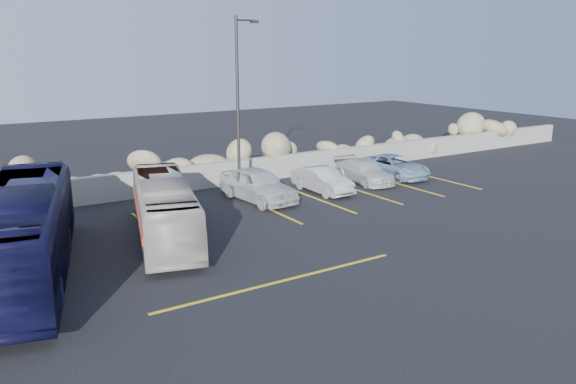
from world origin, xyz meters
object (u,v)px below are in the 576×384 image
tour_coach (23,232)px  vintage_bus (164,209)px  car_d (394,166)px  lamppost (239,103)px  car_c (364,171)px  car_a (258,185)px  car_b (323,180)px

tour_coach → vintage_bus: bearing=28.3°
car_d → tour_coach: bearing=-167.9°
lamppost → tour_coach: (-9.74, -4.91, -2.93)m
vintage_bus → car_c: vintage_bus is taller
lamppost → vintage_bus: lamppost is taller
car_a → tour_coach: bearing=-164.1°
vintage_bus → tour_coach: bearing=-150.6°
car_b → car_c: (3.06, 0.62, -0.03)m
tour_coach → car_b: (13.41, 3.60, -0.78)m
lamppost → car_b: 5.38m
car_c → car_b: bearing=-162.7°
car_c → car_d: bearing=8.1°
lamppost → vintage_bus: 7.02m
car_a → car_b: car_a is taller
tour_coach → car_c: (16.47, 4.22, -0.80)m
vintage_bus → car_d: bearing=28.1°
car_c → car_d: 2.15m
car_a → lamppost: bearing=103.0°
tour_coach → car_d: bearing=27.3°
lamppost → car_d: bearing=-3.9°
car_b → vintage_bus: bearing=-165.0°
lamppost → tour_coach: size_ratio=0.81×
car_b → car_d: size_ratio=0.86×
vintage_bus → car_d: size_ratio=1.87×
lamppost → car_a: bearing=-71.7°
vintage_bus → car_c: bearing=29.9°
tour_coach → car_d: 19.13m
tour_coach → car_d: size_ratio=2.35×
car_a → car_d: size_ratio=1.05×
vintage_bus → tour_coach: tour_coach is taller
vintage_bus → tour_coach: (-4.74, -1.18, 0.28)m
vintage_bus → car_c: 12.13m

